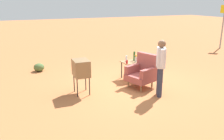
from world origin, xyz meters
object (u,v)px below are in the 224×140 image
at_px(road_sign, 223,24).
at_px(bottle_short_clear, 126,59).
at_px(person_standing, 161,65).
at_px(soda_can_red, 127,62).
at_px(tv_on_stand, 81,68).
at_px(bottle_wine_green, 134,56).
at_px(flower_vase, 136,58).
at_px(armchair, 143,72).
at_px(side_table, 130,64).

relative_size(road_sign, bottle_short_clear, 12.20).
height_order(person_standing, soda_can_red, person_standing).
distance_m(tv_on_stand, bottle_wine_green, 2.30).
bearing_deg(flower_vase, bottle_wine_green, 165.22).
bearing_deg(armchair, bottle_wine_green, 166.32).
xyz_separation_m(armchair, tv_on_stand, (-0.25, -1.95, 0.28)).
bearing_deg(tv_on_stand, person_standing, 60.92).
bearing_deg(armchair, road_sign, 115.40).
height_order(armchair, flower_vase, armchair).
xyz_separation_m(road_sign, flower_vase, (2.83, -7.33, -0.61)).
distance_m(tv_on_stand, person_standing, 2.28).
xyz_separation_m(person_standing, road_sign, (-4.42, 7.47, 0.44)).
xyz_separation_m(side_table, bottle_short_clear, (-0.12, -0.09, 0.19)).
xyz_separation_m(person_standing, bottle_wine_green, (-1.82, 0.19, -0.15)).
xyz_separation_m(road_sign, bottle_wine_green, (2.61, -7.27, -0.60)).
relative_size(armchair, person_standing, 0.65).
bearing_deg(flower_vase, side_table, -121.96).
bearing_deg(soda_can_red, bottle_wine_green, 122.55).
xyz_separation_m(road_sign, soda_can_red, (2.89, -7.72, -0.70)).
height_order(person_standing, bottle_wine_green, person_standing).
height_order(tv_on_stand, bottle_short_clear, tv_on_stand).
relative_size(side_table, person_standing, 0.38).
bearing_deg(bottle_short_clear, flower_vase, 49.25).
relative_size(bottle_short_clear, bottle_wine_green, 0.62).
relative_size(armchair, bottle_short_clear, 5.30).
relative_size(armchair, side_table, 1.70).
relative_size(person_standing, soda_can_red, 13.44).
height_order(armchair, side_table, armchair).
relative_size(bottle_short_clear, soda_can_red, 1.64).
xyz_separation_m(armchair, person_standing, (0.86, 0.04, 0.44)).
bearing_deg(bottle_wine_green, bottle_short_clear, -89.95).
xyz_separation_m(tv_on_stand, bottle_wine_green, (-0.71, 2.18, 0.00)).
relative_size(person_standing, bottle_short_clear, 8.20).
bearing_deg(person_standing, armchair, -177.40).
relative_size(tv_on_stand, person_standing, 0.63).
bearing_deg(bottle_short_clear, person_standing, 3.86).
bearing_deg(flower_vase, person_standing, -4.84).
height_order(soda_can_red, bottle_wine_green, bottle_wine_green).
height_order(tv_on_stand, person_standing, person_standing).
relative_size(side_table, bottle_wine_green, 1.95).
bearing_deg(flower_vase, tv_on_stand, -77.11).
height_order(bottle_short_clear, soda_can_red, bottle_short_clear).
xyz_separation_m(soda_can_red, bottle_wine_green, (-0.29, 0.45, 0.10)).
distance_m(person_standing, flower_vase, 1.61).
relative_size(person_standing, flower_vase, 6.19).
xyz_separation_m(tv_on_stand, road_sign, (-3.32, 9.46, 0.60)).
height_order(tv_on_stand, bottle_wine_green, tv_on_stand).
bearing_deg(person_standing, bottle_wine_green, 173.92).
height_order(road_sign, bottle_wine_green, road_sign).
bearing_deg(road_sign, flower_vase, -68.89).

